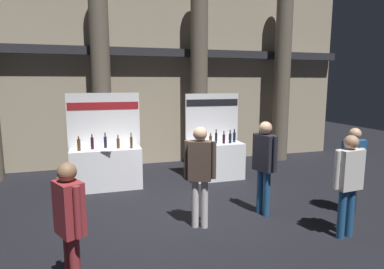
{
  "coord_description": "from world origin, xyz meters",
  "views": [
    {
      "loc": [
        -1.66,
        -5.75,
        2.53
      ],
      "look_at": [
        0.35,
        0.89,
        1.43
      ],
      "focal_mm": 30.63,
      "sensor_mm": 36.0,
      "label": 1
    }
  ],
  "objects_px": {
    "visitor_7": "(264,159)",
    "visitor_1": "(349,177)",
    "exhibitor_booth_0": "(106,164)",
    "exhibitor_booth_1": "(216,157)",
    "visitor_0": "(200,168)",
    "visitor_6": "(70,219)",
    "visitor_3": "(353,163)"
  },
  "relations": [
    {
      "from": "visitor_0",
      "to": "visitor_3",
      "type": "height_order",
      "value": "visitor_0"
    },
    {
      "from": "visitor_0",
      "to": "visitor_6",
      "type": "distance_m",
      "value": 2.45
    },
    {
      "from": "exhibitor_booth_1",
      "to": "visitor_0",
      "type": "xyz_separation_m",
      "value": [
        -1.34,
        -2.73,
        0.5
      ]
    },
    {
      "from": "exhibitor_booth_0",
      "to": "visitor_6",
      "type": "bearing_deg",
      "value": -97.78
    },
    {
      "from": "exhibitor_booth_0",
      "to": "visitor_6",
      "type": "height_order",
      "value": "exhibitor_booth_0"
    },
    {
      "from": "exhibitor_booth_1",
      "to": "visitor_0",
      "type": "bearing_deg",
      "value": -116.11
    },
    {
      "from": "visitor_1",
      "to": "visitor_7",
      "type": "xyz_separation_m",
      "value": [
        -0.83,
        1.24,
        0.07
      ]
    },
    {
      "from": "exhibitor_booth_1",
      "to": "visitor_7",
      "type": "distance_m",
      "value": 2.59
    },
    {
      "from": "exhibitor_booth_1",
      "to": "exhibitor_booth_0",
      "type": "bearing_deg",
      "value": -179.88
    },
    {
      "from": "visitor_7",
      "to": "visitor_1",
      "type": "bearing_deg",
      "value": -163.4
    },
    {
      "from": "exhibitor_booth_1",
      "to": "visitor_0",
      "type": "height_order",
      "value": "exhibitor_booth_1"
    },
    {
      "from": "visitor_1",
      "to": "visitor_6",
      "type": "relative_size",
      "value": 1.04
    },
    {
      "from": "visitor_6",
      "to": "visitor_7",
      "type": "xyz_separation_m",
      "value": [
        3.39,
        1.56,
        0.12
      ]
    },
    {
      "from": "visitor_1",
      "to": "visitor_7",
      "type": "height_order",
      "value": "visitor_7"
    },
    {
      "from": "visitor_3",
      "to": "visitor_0",
      "type": "bearing_deg",
      "value": -6.26
    },
    {
      "from": "exhibitor_booth_0",
      "to": "visitor_3",
      "type": "bearing_deg",
      "value": -33.65
    },
    {
      "from": "exhibitor_booth_0",
      "to": "visitor_1",
      "type": "relative_size",
      "value": 1.34
    },
    {
      "from": "exhibitor_booth_0",
      "to": "visitor_0",
      "type": "xyz_separation_m",
      "value": [
        1.48,
        -2.72,
        0.49
      ]
    },
    {
      "from": "visitor_3",
      "to": "visitor_6",
      "type": "height_order",
      "value": "visitor_3"
    },
    {
      "from": "visitor_1",
      "to": "visitor_7",
      "type": "bearing_deg",
      "value": 117.77
    },
    {
      "from": "exhibitor_booth_1",
      "to": "visitor_0",
      "type": "distance_m",
      "value": 3.08
    },
    {
      "from": "visitor_6",
      "to": "visitor_3",
      "type": "bearing_deg",
      "value": -104.1
    },
    {
      "from": "visitor_6",
      "to": "visitor_7",
      "type": "bearing_deg",
      "value": -91.85
    },
    {
      "from": "exhibitor_booth_0",
      "to": "visitor_6",
      "type": "xyz_separation_m",
      "value": [
        -0.56,
        -4.09,
        0.39
      ]
    },
    {
      "from": "visitor_0",
      "to": "visitor_7",
      "type": "height_order",
      "value": "visitor_7"
    },
    {
      "from": "exhibitor_booth_1",
      "to": "visitor_1",
      "type": "relative_size",
      "value": 1.31
    },
    {
      "from": "visitor_6",
      "to": "exhibitor_booth_0",
      "type": "bearing_deg",
      "value": -34.35
    },
    {
      "from": "exhibitor_booth_1",
      "to": "visitor_1",
      "type": "height_order",
      "value": "exhibitor_booth_1"
    },
    {
      "from": "exhibitor_booth_0",
      "to": "visitor_0",
      "type": "distance_m",
      "value": 3.13
    },
    {
      "from": "visitor_3",
      "to": "visitor_6",
      "type": "distance_m",
      "value": 5.15
    },
    {
      "from": "exhibitor_booth_0",
      "to": "visitor_1",
      "type": "bearing_deg",
      "value": -45.88
    },
    {
      "from": "visitor_6",
      "to": "visitor_7",
      "type": "height_order",
      "value": "visitor_7"
    }
  ]
}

